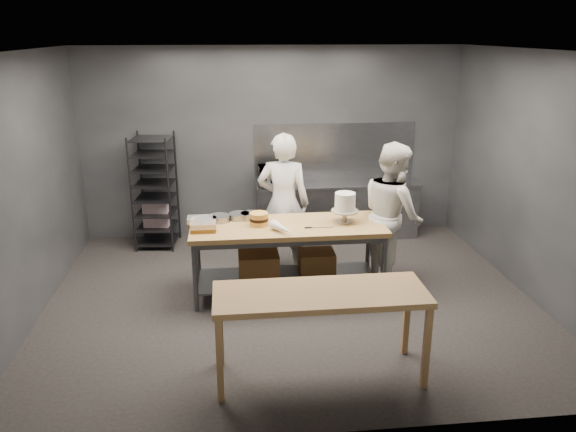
% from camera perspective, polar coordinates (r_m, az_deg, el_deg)
% --- Properties ---
extents(ground, '(6.00, 6.00, 0.00)m').
position_cam_1_polar(ground, '(7.13, 0.28, -8.40)').
color(ground, black).
rests_on(ground, ground).
extents(back_wall, '(6.00, 0.04, 3.00)m').
position_cam_1_polar(back_wall, '(9.02, -1.54, 7.42)').
color(back_wall, '#4C4F54').
rests_on(back_wall, ground).
extents(work_table, '(2.40, 0.90, 0.92)m').
position_cam_1_polar(work_table, '(7.07, -0.21, -3.53)').
color(work_table, olive).
rests_on(work_table, ground).
extents(near_counter, '(2.00, 0.70, 0.90)m').
position_cam_1_polar(near_counter, '(5.31, 3.32, -8.52)').
color(near_counter, '#A17E42').
rests_on(near_counter, ground).
extents(back_counter, '(2.60, 0.60, 0.90)m').
position_cam_1_polar(back_counter, '(9.11, 4.97, 0.65)').
color(back_counter, slate).
rests_on(back_counter, ground).
extents(splashback_panel, '(2.60, 0.02, 0.90)m').
position_cam_1_polar(splashback_panel, '(9.16, 4.76, 6.58)').
color(splashback_panel, slate).
rests_on(splashback_panel, back_counter).
extents(speed_rack, '(0.67, 0.71, 1.75)m').
position_cam_1_polar(speed_rack, '(8.82, -13.36, 2.37)').
color(speed_rack, black).
rests_on(speed_rack, ground).
extents(chef_behind, '(0.79, 0.60, 1.94)m').
position_cam_1_polar(chef_behind, '(7.63, -0.47, 1.29)').
color(chef_behind, silver).
rests_on(chef_behind, ground).
extents(chef_right, '(0.84, 1.01, 1.89)m').
position_cam_1_polar(chef_right, '(7.37, 10.56, 0.14)').
color(chef_right, silver).
rests_on(chef_right, ground).
extents(microwave, '(0.54, 0.37, 0.30)m').
position_cam_1_polar(microwave, '(8.81, -1.24, 4.15)').
color(microwave, black).
rests_on(microwave, back_counter).
extents(frosted_cake_stand, '(0.34, 0.34, 0.38)m').
position_cam_1_polar(frosted_cake_stand, '(7.00, 5.81, 1.22)').
color(frosted_cake_stand, '#A69C85').
rests_on(frosted_cake_stand, work_table).
extents(layer_cake, '(0.23, 0.23, 0.16)m').
position_cam_1_polar(layer_cake, '(6.92, -2.97, -0.30)').
color(layer_cake, gold).
rests_on(layer_cake, work_table).
extents(cake_pans, '(0.82, 0.40, 0.07)m').
position_cam_1_polar(cake_pans, '(7.13, -6.04, -0.17)').
color(cake_pans, gray).
rests_on(cake_pans, work_table).
extents(piping_bag, '(0.29, 0.39, 0.12)m').
position_cam_1_polar(piping_bag, '(6.63, -0.59, -1.28)').
color(piping_bag, white).
rests_on(piping_bag, work_table).
extents(offset_spatula, '(0.37, 0.02, 0.02)m').
position_cam_1_polar(offset_spatula, '(6.84, 2.79, -1.19)').
color(offset_spatula, slate).
rests_on(offset_spatula, work_table).
extents(pastry_clamshells, '(0.35, 0.42, 0.11)m').
position_cam_1_polar(pastry_clamshells, '(6.88, -8.76, -0.80)').
color(pastry_clamshells, '#AA6F22').
rests_on(pastry_clamshells, work_table).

